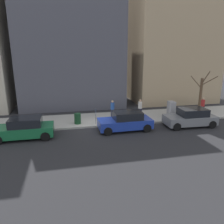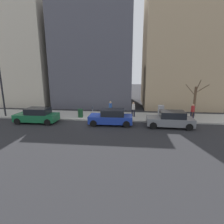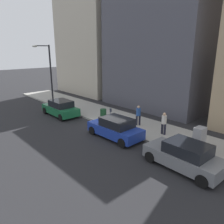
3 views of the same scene
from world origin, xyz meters
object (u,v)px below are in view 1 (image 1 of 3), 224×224
Objects in this scene: parked_car_grey at (190,118)px; office_tower_left at (170,3)px; bare_tree at (201,93)px; utility_box at (171,109)px; parked_car_green at (24,128)px; parking_meter at (96,115)px; pedestrian_midblock at (140,107)px; parked_car_blue at (126,121)px; trash_bin at (78,119)px; pedestrian_far_corner at (112,108)px; office_block_center at (70,41)px; pedestrian_near_meter at (203,105)px.

office_tower_left is at bearing -13.00° from parked_car_grey.
utility_box is at bearing 108.35° from bare_tree.
parked_car_grey is 1.01× the size of parked_car_green.
office_tower_left is (10.02, -10.88, 10.91)m from parking_meter.
bare_tree reaches higher than pedestrian_midblock.
parked_car_green is at bearing 100.99° from utility_box.
parking_meter is at bearing 54.59° from parked_car_blue.
office_tower_left is (9.57, -12.36, 11.29)m from trash_bin.
pedestrian_midblock is 1.00× the size of pedestrian_far_corner.
parked_car_grey is 9.48m from trash_bin.
trash_bin is 5.92m from pedestrian_midblock.
office_block_center is at bearing 41.81° from utility_box.
bare_tree reaches higher than parked_car_green.
parking_meter is at bearing -73.35° from parked_car_green.
pedestrian_near_meter is 14.19m from office_tower_left.
parked_car_blue is at bearing -123.37° from pedestrian_far_corner.
office_tower_left is at bearing -47.36° from parking_meter.
pedestrian_midblock is 12.65m from office_block_center.
pedestrian_midblock reaches higher than parking_meter.
pedestrian_midblock is (-0.81, 6.77, -0.90)m from bare_tree.
office_block_center is (9.18, 3.24, 6.23)m from pedestrian_far_corner.
office_tower_left is at bearing 101.25° from pedestrian_near_meter.
pedestrian_near_meter is (2.52, -2.80, 0.35)m from parked_car_grey.
pedestrian_near_meter is (-1.31, 0.57, -0.90)m from bare_tree.
parked_car_blue is 8.69m from pedestrian_near_meter.
pedestrian_far_corner is at bearing 7.14° from parked_car_blue.
office_tower_left is at bearing -21.39° from utility_box.
parked_car_green is 12.93m from utility_box.
office_block_center is at bearing 38.69° from parked_car_grey.
parked_car_green is at bearing 125.54° from office_tower_left.
pedestrian_midblock is at bearing -73.19° from parking_meter.
parked_car_grey is 6.79m from pedestrian_far_corner.
pedestrian_midblock is 0.07× the size of office_tower_left.
pedestrian_near_meter is at bearing -75.39° from parked_car_blue.
utility_box is (2.35, -5.11, 0.11)m from parked_car_blue.
pedestrian_midblock is at bearing 50.36° from parked_car_grey.
office_block_center is at bearing 55.89° from bare_tree.
trash_bin is at bearing 156.09° from pedestrian_far_corner.
parked_car_grey is at bearing -92.97° from parked_car_blue.
pedestrian_midblock is at bearing -148.05° from office_block_center.
office_block_center is (9.34, 5.83, 6.23)m from pedestrian_midblock.
parked_car_green is (-0.12, 7.58, 0.00)m from parked_car_blue.
parked_car_blue is 4.15m from trash_bin.
office_block_center is (8.53, 12.60, 5.33)m from bare_tree.
trash_bin is (-1.67, 12.61, -1.39)m from bare_tree.
pedestrian_midblock is at bearing -73.28° from parked_car_green.
parked_car_blue is 2.96× the size of utility_box.
parking_meter is 1.50× the size of trash_bin.
parked_car_grey is 2.60m from utility_box.
parked_car_grey is at bearing -69.27° from pedestrian_far_corner.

